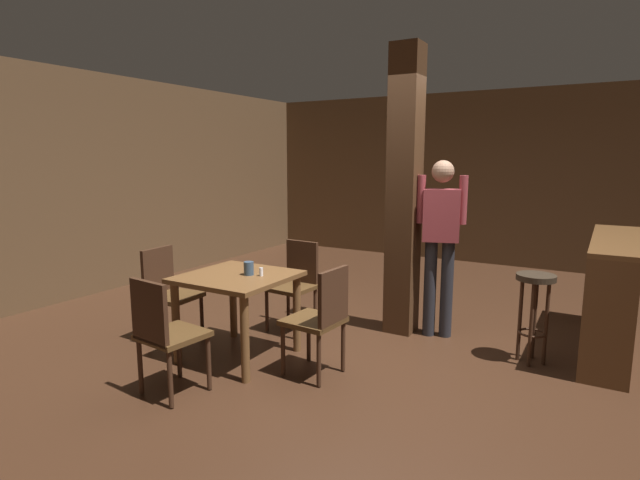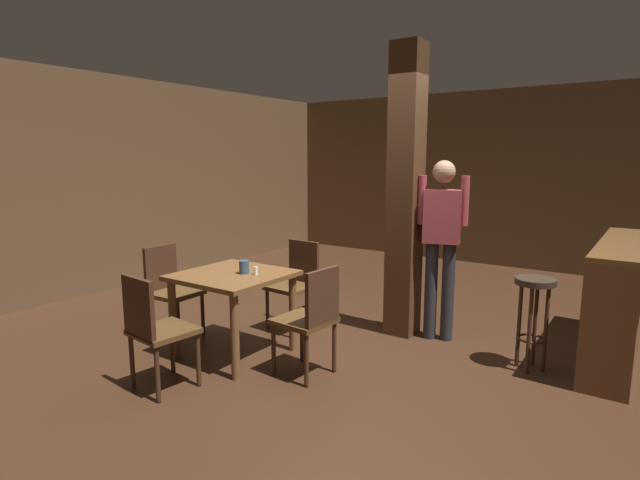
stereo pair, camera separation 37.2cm
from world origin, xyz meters
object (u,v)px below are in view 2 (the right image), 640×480
Objects in this scene: napkin_cup at (244,267)px; bar_stool_near at (534,303)px; chair_north at (297,280)px; chair_east at (311,316)px; salt_shaker at (256,271)px; dining_table at (233,288)px; chair_west at (170,287)px; bar_counter at (619,299)px; standing_person at (441,237)px; chair_south at (154,327)px.

bar_stool_near is at bearing 27.59° from napkin_cup.
chair_north is at bearing -172.39° from bar_stool_near.
salt_shaker is at bearing 175.86° from chair_east.
dining_table is at bearing -155.73° from napkin_cup.
chair_west is 0.47× the size of bar_counter.
bar_counter reaches higher than dining_table.
standing_person is at bearing 165.19° from bar_stool_near.
dining_table is 0.22m from napkin_cup.
bar_counter is at bearing 33.63° from dining_table.
chair_east is 0.52× the size of standing_person.
dining_table is 0.28m from salt_shaker.
chair_south is 0.98m from salt_shaker.
chair_south is 0.47× the size of bar_counter.
salt_shaker is 0.09× the size of bar_stool_near.
salt_shaker reaches higher than bar_stool_near.
standing_person is at bearing 49.63° from salt_shaker.
chair_north is 2.24m from bar_stool_near.
salt_shaker is at bearing 5.43° from chair_west.
bar_counter is at bearing 19.70° from chair_north.
bar_counter reaches higher than chair_east.
dining_table is 7.58× the size of napkin_cup.
bar_counter reaches higher than chair_south.
napkin_cup is at bearing -146.07° from bar_counter.
chair_south is 1.18m from chair_west.
chair_north is 1.51m from standing_person.
standing_person is at bearing 59.51° from chair_south.
chair_east is at bearing -46.92° from chair_north.
chair_east is at bearing 1.86° from chair_west.
dining_table is 0.99× the size of chair_west.
chair_south and chair_west have the same top height.
napkin_cup is at bearing -132.62° from standing_person.
chair_west is at bearing -152.40° from bar_counter.
chair_south is at bearing -88.66° from dining_table.
napkin_cup is (0.07, 0.89, 0.30)m from chair_south.
dining_table is at bearing 91.34° from chair_south.
standing_person is (2.18, 1.44, 0.50)m from chair_west.
chair_north is 7.64× the size of napkin_cup.
bar_stool_near is (1.42, 1.15, 0.06)m from chair_east.
bar_counter is (2.77, 0.99, 0.02)m from chair_north.
bar_stool_near is (-0.55, -0.70, 0.04)m from bar_counter.
dining_table is 2.54m from bar_stool_near.
chair_south is (0.02, -0.85, -0.10)m from dining_table.
standing_person reaches higher than chair_north.
salt_shaker is (0.12, 0.02, -0.02)m from napkin_cup.
salt_shaker is at bearing -151.60° from bar_stool_near.
salt_shaker is (0.21, 0.07, 0.17)m from dining_table.
chair_west reaches higher than napkin_cup.
standing_person is at bearing 47.38° from napkin_cup.
bar_counter is (2.80, 1.87, -0.08)m from dining_table.
standing_person is (1.32, 0.53, 0.50)m from chair_north.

